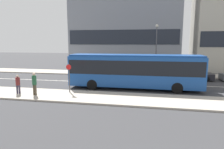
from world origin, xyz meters
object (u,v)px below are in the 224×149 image
object	(u,v)px
pedestrian_near_stop	(18,83)
street_lamp	(156,44)
bus_stop_sign	(69,76)
pedestrian_down_pavement	(34,82)
city_bus	(134,69)
parked_car_0	(193,74)

from	to	relation	value
pedestrian_near_stop	street_lamp	bearing A→B (deg)	-139.19
bus_stop_sign	street_lamp	bearing A→B (deg)	55.47
pedestrian_down_pavement	bus_stop_sign	size ratio (longest dim) A/B	0.75
city_bus	pedestrian_down_pavement	size ratio (longest dim) A/B	6.70
parked_car_0	bus_stop_sign	bearing A→B (deg)	-142.93
bus_stop_sign	street_lamp	size ratio (longest dim) A/B	0.38
parked_car_0	pedestrian_near_stop	world-z (taller)	pedestrian_near_stop
pedestrian_down_pavement	bus_stop_sign	bearing A→B (deg)	48.82
parked_car_0	pedestrian_down_pavement	xyz separation A→B (m)	(-13.99, -10.18, 0.51)
city_bus	pedestrian_down_pavement	world-z (taller)	city_bus
city_bus	parked_car_0	world-z (taller)	city_bus
pedestrian_near_stop	bus_stop_sign	xyz separation A→B (m)	(3.95, 1.31, 0.54)
city_bus	parked_car_0	bearing A→B (deg)	41.68
pedestrian_near_stop	bus_stop_sign	world-z (taller)	bus_stop_sign
city_bus	bus_stop_sign	xyz separation A→B (m)	(-5.24, -2.95, -0.29)
pedestrian_down_pavement	street_lamp	bearing A→B (deg)	69.28
city_bus	bus_stop_sign	world-z (taller)	city_bus
pedestrian_near_stop	pedestrian_down_pavement	xyz separation A→B (m)	(1.57, -0.11, 0.15)
pedestrian_near_stop	street_lamp	size ratio (longest dim) A/B	0.24
pedestrian_near_stop	street_lamp	xyz separation A→B (m)	(11.33, 12.03, 3.10)
parked_car_0	pedestrian_down_pavement	distance (m)	17.31
bus_stop_sign	street_lamp	world-z (taller)	street_lamp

